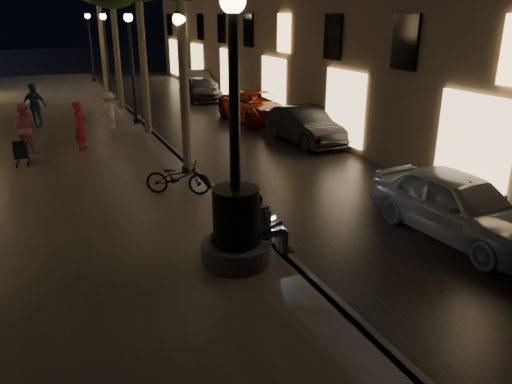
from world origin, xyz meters
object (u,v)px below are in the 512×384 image
fountain_lamppost (236,213)px  bicycle (178,177)px  lamp_curb_a (182,71)px  pedestrian_pink (25,128)px  car_rear (200,89)px  stroller (21,151)px  car_fifth (198,82)px  car_front (458,205)px  car_second (305,125)px  pedestrian_white (110,111)px  pedestrian_blue (34,105)px  seated_man_laptop (265,223)px  pedestrian_red (81,126)px  lamp_curb_d (90,37)px  lamp_curb_b (131,53)px  lamp_curb_c (105,43)px  car_third (257,106)px

fountain_lamppost → bicycle: (-0.03, 4.22, -0.55)m
fountain_lamppost → lamp_curb_a: size_ratio=1.08×
pedestrian_pink → fountain_lamppost: bearing=132.9°
car_rear → stroller: bearing=-129.3°
car_fifth → stroller: bearing=-123.4°
bicycle → car_front: bearing=-103.0°
car_second → car_fifth: bearing=88.3°
car_front → pedestrian_white: (-5.67, 13.64, 0.23)m
pedestrian_pink → bicycle: pedestrian_pink is taller
lamp_curb_a → pedestrian_blue: lamp_curb_a is taller
fountain_lamppost → car_rear: (5.58, 20.20, -0.60)m
seated_man_laptop → lamp_curb_a: size_ratio=0.28×
pedestrian_red → bicycle: size_ratio=0.99×
car_fifth → pedestrian_red: 14.91m
car_front → fountain_lamppost: bearing=170.9°
fountain_lamppost → pedestrian_blue: bearing=102.8°
lamp_curb_d → lamp_curb_a: bearing=-90.0°
pedestrian_red → pedestrian_pink: 1.84m
lamp_curb_b → car_second: bearing=-44.8°
pedestrian_red → lamp_curb_a: bearing=-117.9°
lamp_curb_a → lamp_curb_d: bearing=90.0°
car_rear → bicycle: (-5.61, -15.98, 0.05)m
lamp_curb_a → pedestrian_pink: (-4.45, 4.39, -2.16)m
seated_man_laptop → car_rear: 20.81m
car_second → bicycle: size_ratio=2.42×
car_rear → pedestrian_white: size_ratio=2.71×
lamp_curb_b → car_rear: size_ratio=1.13×
pedestrian_blue → car_rear: bearing=66.9°
lamp_curb_a → pedestrian_red: (-2.63, 4.09, -2.17)m
lamp_curb_c → lamp_curb_d: 8.00m
lamp_curb_b → lamp_curb_a: bearing=-90.0°
pedestrian_red → bicycle: bearing=-132.7°
lamp_curb_d → stroller: (-4.61, -21.16, -2.55)m
stroller → car_front: size_ratio=0.22×
fountain_lamppost → car_fifth: 23.42m
fountain_lamppost → pedestrian_blue: 15.25m
fountain_lamppost → lamp_curb_b: size_ratio=1.08×
lamp_curb_d → pedestrian_pink: bearing=-102.8°
bicycle → pedestrian_pink: bearing=60.5°
car_third → pedestrian_white: bearing=178.0°
lamp_curb_c → lamp_curb_d: size_ratio=1.00×
seated_man_laptop → car_second: bearing=56.8°
lamp_curb_c → car_second: 14.76m
car_front → bicycle: car_front is taller
car_front → bicycle: 7.01m
lamp_curb_a → pedestrian_red: bearing=122.8°
fountain_lamppost → pedestrian_white: (-0.52, 13.14, -0.23)m
car_fifth → car_second: bearing=-87.1°
pedestrian_blue → pedestrian_pink: bearing=-58.6°
car_second → car_front: bearing=-98.4°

